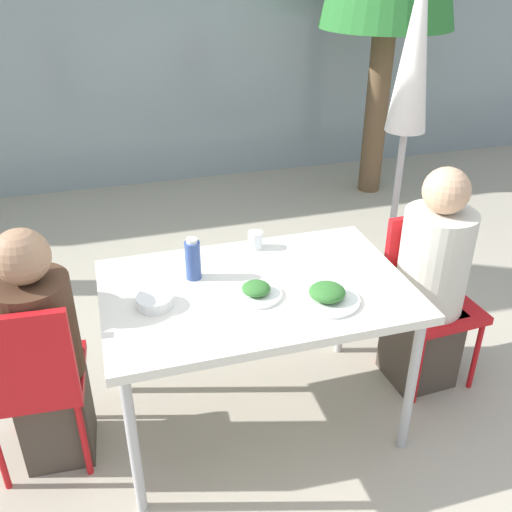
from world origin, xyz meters
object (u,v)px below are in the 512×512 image
(chair_left, at_px, (30,375))
(drinking_cup, at_px, (255,240))
(chair_right, at_px, (427,286))
(salad_bowl, at_px, (155,301))
(bottle, at_px, (193,259))
(person_left, at_px, (44,356))
(person_right, at_px, (430,288))
(closed_umbrella, at_px, (412,73))

(chair_left, relative_size, drinking_cup, 10.33)
(chair_right, distance_m, drinking_cup, 0.93)
(salad_bowl, bearing_deg, bottle, 42.44)
(person_left, xyz_separation_m, salad_bowl, (0.47, -0.08, 0.24))
(drinking_cup, bearing_deg, person_right, -19.73)
(drinking_cup, bearing_deg, chair_right, -13.65)
(closed_umbrella, bearing_deg, chair_right, -107.79)
(person_right, relative_size, closed_umbrella, 0.57)
(chair_right, distance_m, closed_umbrella, 1.27)
(person_left, bearing_deg, salad_bowl, -6.71)
(salad_bowl, bearing_deg, person_left, 169.79)
(person_right, xyz_separation_m, drinking_cup, (-0.81, 0.29, 0.24))
(chair_left, height_order, person_left, person_left)
(chair_left, height_order, person_right, person_right)
(chair_left, distance_m, drinking_cup, 1.15)
(bottle, distance_m, drinking_cup, 0.39)
(closed_umbrella, distance_m, salad_bowl, 2.06)
(chair_left, distance_m, salad_bowl, 0.59)
(chair_right, height_order, bottle, bottle)
(person_right, distance_m, closed_umbrella, 1.30)
(person_left, bearing_deg, chair_right, 5.89)
(person_left, bearing_deg, drinking_cup, 19.37)
(person_left, distance_m, closed_umbrella, 2.49)
(chair_right, height_order, person_right, person_right)
(person_left, relative_size, salad_bowl, 7.56)
(chair_right, bearing_deg, person_left, -0.78)
(closed_umbrella, bearing_deg, bottle, -149.83)
(person_left, distance_m, chair_right, 1.86)
(chair_left, bearing_deg, person_left, 58.04)
(person_right, distance_m, salad_bowl, 1.36)
(drinking_cup, height_order, salad_bowl, drinking_cup)
(chair_left, xyz_separation_m, person_right, (1.87, 0.07, 0.05))
(person_right, bearing_deg, salad_bowl, 0.22)
(closed_umbrella, bearing_deg, person_left, -156.06)
(person_right, bearing_deg, chair_left, -0.97)
(person_right, bearing_deg, person_left, -3.34)
(person_left, height_order, person_right, person_right)
(closed_umbrella, distance_m, bottle, 1.79)
(chair_right, bearing_deg, bottle, -3.91)
(bottle, bearing_deg, drinking_cup, 29.61)
(person_left, distance_m, salad_bowl, 0.54)
(person_right, relative_size, drinking_cup, 14.02)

